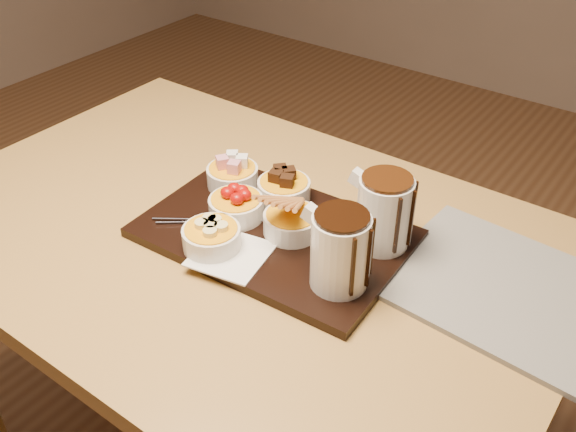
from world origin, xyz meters
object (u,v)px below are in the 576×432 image
Objects in this scene: dining_table at (237,270)px; bowl_strawberries at (236,208)px; serving_board at (274,233)px; pitcher_dark_chocolate at (340,252)px; newspaper at (505,289)px; pitcher_milk_chocolate at (384,213)px.

dining_table is 12.00× the size of bowl_strawberries.
pitcher_dark_chocolate is (0.17, -0.05, 0.07)m from serving_board.
newspaper is (0.47, 0.11, -0.03)m from bowl_strawberries.
dining_table is 2.61× the size of serving_board.
newspaper is (0.39, 0.11, -0.00)m from serving_board.
pitcher_milk_chocolate is at bearing 19.03° from bowl_strawberries.
dining_table is 9.50× the size of pitcher_milk_chocolate.
pitcher_milk_chocolate is (0.25, 0.09, 0.04)m from bowl_strawberries.
dining_table is at bearing -165.88° from serving_board.
dining_table is at bearing 170.32° from pitcher_dark_chocolate.
pitcher_milk_chocolate is at bearing 22.20° from dining_table.
serving_board is at bearing -158.20° from pitcher_milk_chocolate.
pitcher_milk_chocolate reaches higher than newspaper.
pitcher_dark_chocolate reaches higher than serving_board.
bowl_strawberries is 0.27× the size of newspaper.
pitcher_dark_chocolate is at bearing -140.60° from newspaper.
pitcher_milk_chocolate is (0.00, 0.13, 0.00)m from pitcher_dark_chocolate.
dining_table is 9.50× the size of pitcher_dark_chocolate.
dining_table is at bearing -69.29° from bowl_strawberries.
pitcher_milk_chocolate is at bearing 85.60° from pitcher_dark_chocolate.
serving_board is at bearing 16.76° from dining_table.
serving_board is 3.64× the size of pitcher_milk_chocolate.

